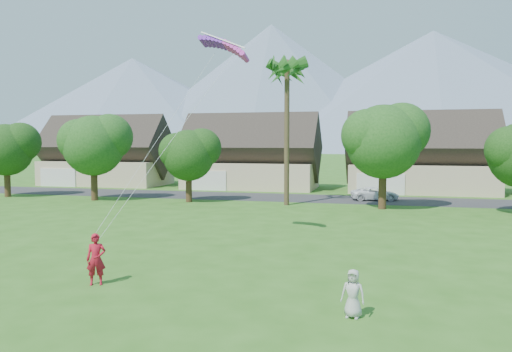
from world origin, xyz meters
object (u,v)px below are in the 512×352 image
(kite_flyer, at_px, (96,259))
(parafoil_kite, at_px, (225,45))
(watcher, at_px, (353,294))
(parked_car, at_px, (375,194))

(kite_flyer, relative_size, parafoil_kite, 0.69)
(kite_flyer, bearing_deg, watcher, -31.61)
(parked_car, distance_m, parafoil_kite, 25.26)
(watcher, height_order, parked_car, watcher)
(kite_flyer, relative_size, watcher, 1.30)
(kite_flyer, xyz_separation_m, parafoil_kite, (2.38, 8.89, 9.60))
(parked_car, bearing_deg, parafoil_kite, 146.99)
(kite_flyer, height_order, parafoil_kite, parafoil_kite)
(parafoil_kite, bearing_deg, watcher, -48.52)
(kite_flyer, height_order, watcher, kite_flyer)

